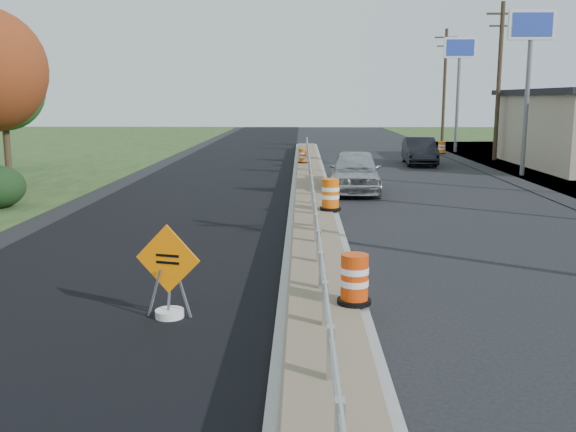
{
  "coord_description": "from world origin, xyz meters",
  "views": [
    {
      "loc": [
        -0.38,
        -15.73,
        3.77
      ],
      "look_at": [
        -0.69,
        -1.21,
        1.1
      ],
      "focal_mm": 40.0,
      "sensor_mm": 36.0,
      "label": 1
    }
  ],
  "objects_px": {
    "barrel_median_near": "(354,280)",
    "barrel_shoulder_far": "(442,148)",
    "barrel_median_far": "(303,156)",
    "caution_sign": "(169,295)",
    "barrel_median_mid": "(330,195)",
    "car_dark_mid": "(420,151)",
    "car_silver": "(355,171)"
  },
  "relations": [
    {
      "from": "barrel_median_mid",
      "to": "car_silver",
      "type": "xyz_separation_m",
      "value": [
        1.25,
        5.65,
        0.14
      ]
    },
    {
      "from": "barrel_median_mid",
      "to": "barrel_median_far",
      "type": "xyz_separation_m",
      "value": [
        -0.87,
        15.16,
        -0.1
      ]
    },
    {
      "from": "barrel_shoulder_far",
      "to": "car_silver",
      "type": "bearing_deg",
      "value": -112.19
    },
    {
      "from": "barrel_median_mid",
      "to": "car_silver",
      "type": "bearing_deg",
      "value": 77.53
    },
    {
      "from": "barrel_median_far",
      "to": "caution_sign",
      "type": "bearing_deg",
      "value": -95.39
    },
    {
      "from": "caution_sign",
      "to": "barrel_median_near",
      "type": "xyz_separation_m",
      "value": [
        3.22,
        0.16,
        0.23
      ]
    },
    {
      "from": "barrel_median_near",
      "to": "barrel_shoulder_far",
      "type": "distance_m",
      "value": 34.45
    },
    {
      "from": "caution_sign",
      "to": "car_silver",
      "type": "relative_size",
      "value": 0.33
    },
    {
      "from": "car_silver",
      "to": "barrel_median_near",
      "type": "bearing_deg",
      "value": -90.76
    },
    {
      "from": "car_dark_mid",
      "to": "car_silver",
      "type": "bearing_deg",
      "value": -109.02
    },
    {
      "from": "barrel_median_mid",
      "to": "barrel_shoulder_far",
      "type": "height_order",
      "value": "barrel_median_mid"
    },
    {
      "from": "barrel_median_near",
      "to": "barrel_shoulder_far",
      "type": "height_order",
      "value": "barrel_median_near"
    },
    {
      "from": "car_silver",
      "to": "car_dark_mid",
      "type": "xyz_separation_m",
      "value": [
        4.61,
        11.12,
        -0.08
      ]
    },
    {
      "from": "barrel_median_mid",
      "to": "car_dark_mid",
      "type": "xyz_separation_m",
      "value": [
        5.86,
        16.77,
        0.07
      ]
    },
    {
      "from": "caution_sign",
      "to": "car_silver",
      "type": "bearing_deg",
      "value": 89.0
    },
    {
      "from": "barrel_shoulder_far",
      "to": "car_silver",
      "type": "xyz_separation_m",
      "value": [
        -7.4,
        -18.14,
        0.44
      ]
    },
    {
      "from": "car_silver",
      "to": "barrel_median_mid",
      "type": "bearing_deg",
      "value": -98.53
    },
    {
      "from": "barrel_shoulder_far",
      "to": "barrel_median_far",
      "type": "bearing_deg",
      "value": -137.81
    },
    {
      "from": "barrel_median_mid",
      "to": "car_silver",
      "type": "distance_m",
      "value": 5.79
    },
    {
      "from": "caution_sign",
      "to": "barrel_median_far",
      "type": "relative_size",
      "value": 2.1
    },
    {
      "from": "caution_sign",
      "to": "barrel_median_mid",
      "type": "distance_m",
      "value": 10.24
    },
    {
      "from": "barrel_median_near",
      "to": "barrel_median_far",
      "type": "distance_m",
      "value": 24.73
    },
    {
      "from": "caution_sign",
      "to": "barrel_shoulder_far",
      "type": "bearing_deg",
      "value": 85.71
    },
    {
      "from": "barrel_median_far",
      "to": "car_silver",
      "type": "relative_size",
      "value": 0.16
    },
    {
      "from": "barrel_median_mid",
      "to": "barrel_median_far",
      "type": "bearing_deg",
      "value": 93.3
    },
    {
      "from": "caution_sign",
      "to": "barrel_median_near",
      "type": "distance_m",
      "value": 3.23
    },
    {
      "from": "caution_sign",
      "to": "barrel_median_far",
      "type": "bearing_deg",
      "value": 99.83
    },
    {
      "from": "barrel_median_mid",
      "to": "car_dark_mid",
      "type": "relative_size",
      "value": 0.21
    },
    {
      "from": "caution_sign",
      "to": "car_dark_mid",
      "type": "height_order",
      "value": "caution_sign"
    },
    {
      "from": "barrel_median_near",
      "to": "barrel_shoulder_far",
      "type": "relative_size",
      "value": 1.02
    },
    {
      "from": "barrel_median_far",
      "to": "barrel_median_near",
      "type": "bearing_deg",
      "value": -87.97
    },
    {
      "from": "caution_sign",
      "to": "car_dark_mid",
      "type": "bearing_deg",
      "value": 86.29
    }
  ]
}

